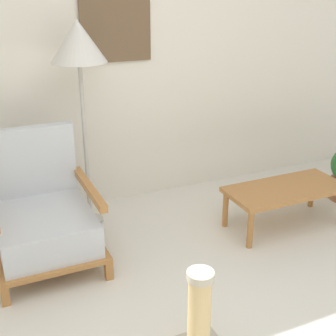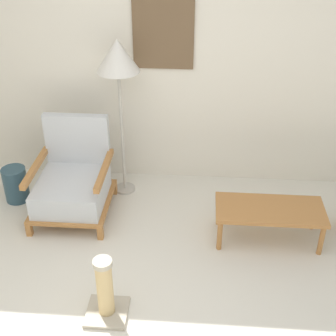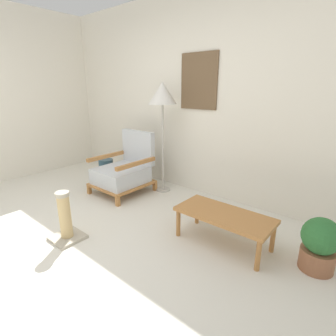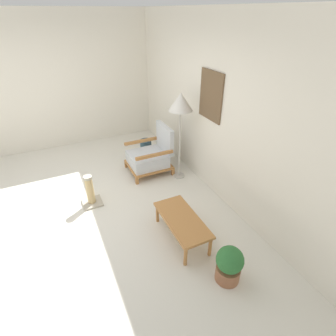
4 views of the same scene
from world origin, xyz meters
TOP-DOWN VIEW (x-y plane):
  - wall_back at (0.00, 2.29)m, footprint 8.00×0.09m
  - armchair at (-0.67, 1.56)m, footprint 0.69×0.76m
  - floor_lamp at (-0.26, 1.94)m, footprint 0.39×0.39m
  - coffee_table at (1.10, 1.28)m, footprint 0.92×0.42m
  - scratching_post at (-0.14, 0.33)m, footprint 0.30×0.30m

SIDE VIEW (x-z plane):
  - scratching_post at x=-0.14m, z-range -0.05..0.46m
  - coffee_table at x=1.10m, z-range 0.12..0.45m
  - armchair at x=-0.67m, z-range -0.11..0.75m
  - wall_back at x=0.00m, z-range 0.00..2.70m
  - floor_lamp at x=-0.26m, z-range 0.58..2.13m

